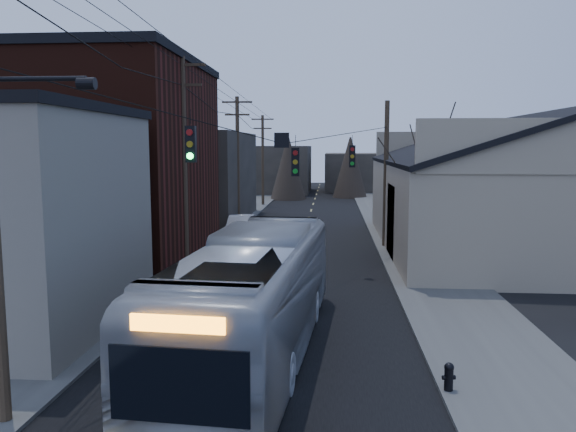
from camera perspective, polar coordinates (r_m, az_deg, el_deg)
name	(u,v)px	position (r m, az deg, el deg)	size (l,w,h in m)	color
road_surface	(304,233)	(38.30, 1.60, -1.78)	(9.00, 110.00, 0.02)	black
sidewalk_left	(210,232)	(39.16, -7.95, -1.58)	(4.00, 110.00, 0.12)	#474744
sidewalk_right	(400,234)	(38.53, 11.30, -1.79)	(4.00, 110.00, 0.12)	#474744
building_brick	(98,164)	(30.25, -18.74, 5.00)	(10.00, 12.00, 10.00)	black
building_left_far	(188,177)	(45.32, -10.11, 3.91)	(9.00, 14.00, 7.00)	#2D2924
warehouse	(527,203)	(34.78, 23.09, 1.22)	(16.16, 20.60, 7.73)	gray
building_far_left	(271,169)	(73.29, -1.72, 4.78)	(10.00, 12.00, 6.00)	#2D2924
building_far_right	(369,172)	(78.05, 8.24, 4.48)	(12.00, 14.00, 5.00)	#2D2924
bare_tree	(426,194)	(28.28, 13.86, 2.21)	(0.40, 0.40, 7.20)	black
utility_lines	(245,163)	(32.35, -4.44, 5.38)	(11.24, 45.28, 10.50)	#382B1E
bus	(255,296)	(15.87, -3.41, -8.12)	(2.91, 12.44, 3.46)	#9EA2A9
parked_car	(241,227)	(36.39, -4.79, -1.10)	(1.58, 4.52, 1.49)	#98999F
fire_hydrant	(449,375)	(14.36, 16.02, -15.30)	(0.32, 0.23, 0.68)	black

